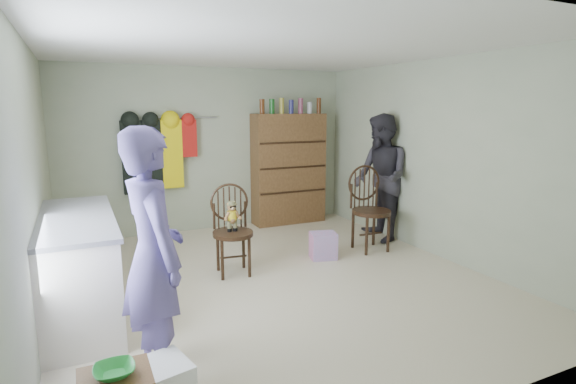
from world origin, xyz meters
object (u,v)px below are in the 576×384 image
chair_far (369,205)px  dresser (289,168)px  counter (79,266)px  chair_front (232,224)px

chair_far → dresser: dresser is taller
counter → dresser: size_ratio=0.91×
dresser → chair_front: bearing=-130.8°
counter → dresser: dresser is taller
chair_front → chair_far: (1.95, 0.08, 0.03)m
counter → chair_front: bearing=15.7°
counter → dresser: bearing=35.7°
counter → chair_far: (3.55, 0.53, 0.14)m
chair_front → chair_far: bearing=10.0°
chair_far → dresser: (-0.35, 1.77, 0.30)m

